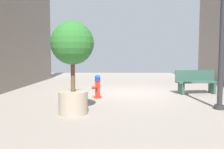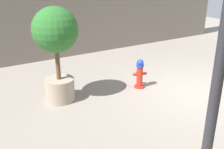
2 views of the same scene
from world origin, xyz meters
TOP-DOWN VIEW (x-y plane):
  - ground_plane at (0.00, 0.00)m, footprint 23.40×23.40m
  - fire_hydrant at (1.24, 1.21)m, footprint 0.37×0.40m
  - planter_tree at (1.68, 3.44)m, footprint 1.10×1.10m
  - street_lamp at (-2.35, 2.87)m, footprint 0.36×0.36m

SIDE VIEW (x-z plane):
  - ground_plane at x=0.00m, z-range 0.00..0.00m
  - fire_hydrant at x=1.24m, z-range 0.00..0.84m
  - planter_tree at x=1.68m, z-range 0.33..2.70m
  - street_lamp at x=-2.35m, z-range 0.46..4.15m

